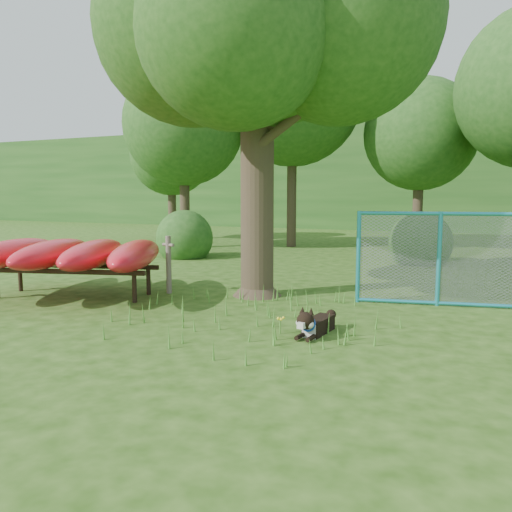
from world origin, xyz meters
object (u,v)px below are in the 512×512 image
at_px(oak_tree, 257,11).
at_px(fence_section, 439,259).
at_px(husky_dog, 314,324).
at_px(kayak_rack, 73,254).

height_order(oak_tree, fence_section, oak_tree).
bearing_deg(fence_section, oak_tree, 176.18).
bearing_deg(husky_dog, oak_tree, 136.50).
bearing_deg(oak_tree, kayak_rack, -154.02).
height_order(kayak_rack, husky_dog, kayak_rack).
distance_m(oak_tree, husky_dog, 5.99).
relative_size(oak_tree, kayak_rack, 1.85).
bearing_deg(fence_section, kayak_rack, -173.91).
xyz_separation_m(husky_dog, fence_section, (1.46, 2.72, 0.68)).
distance_m(husky_dog, fence_section, 3.16).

